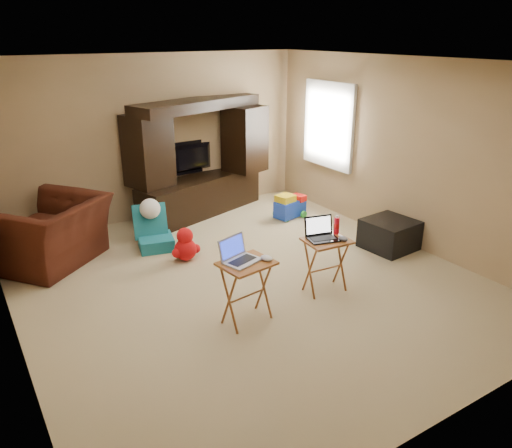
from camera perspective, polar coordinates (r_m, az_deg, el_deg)
floor at (r=5.99m, az=-1.03°, el=-6.56°), size 5.50×5.50×0.00m
ceiling at (r=5.31m, az=-1.21°, el=18.05°), size 5.50×5.50×0.00m
wall_back at (r=7.94m, az=-11.59°, el=9.58°), size 5.00×0.00×5.00m
wall_front at (r=3.62m, az=22.20°, el=-5.71°), size 5.00×0.00×5.00m
wall_right at (r=7.10m, az=16.58°, el=7.79°), size 0.00×5.50×5.50m
window_pane at (r=8.14m, az=8.38°, el=11.14°), size 0.00×1.20×1.20m
window_frame at (r=8.13m, az=8.27°, el=11.13°), size 0.06×1.14×1.34m
entertainment_center at (r=7.97m, az=-6.47°, el=7.44°), size 2.30×1.20×1.83m
television at (r=8.17m, az=-7.14°, el=7.48°), size 0.94×0.22×0.53m
recliner at (r=6.80m, az=-22.45°, el=-0.92°), size 1.70×1.67×0.83m
child_rocker at (r=6.88m, az=-11.47°, el=-0.46°), size 0.56×0.61×0.60m
plush_toy at (r=6.51m, az=-8.09°, el=-2.26°), size 0.40×0.34×0.45m
push_toy at (r=7.97m, az=3.90°, el=2.13°), size 0.59×0.48×0.39m
ottoman at (r=7.04m, az=15.00°, el=-1.15°), size 0.68×0.68×0.40m
tray_table_left at (r=5.08m, az=-1.06°, el=-7.79°), size 0.56×0.47×0.66m
tray_table_right at (r=5.71m, az=7.96°, el=-4.71°), size 0.52×0.43×0.63m
laptop_left at (r=4.88m, az=-1.58°, el=-3.09°), size 0.42×0.38×0.24m
laptop_right at (r=5.52m, az=7.73°, el=-0.65°), size 0.39×0.34×0.24m
mouse_left at (r=4.95m, az=1.22°, el=-3.91°), size 0.12×0.15×0.06m
mouse_right at (r=5.56m, az=9.95°, el=-1.65°), size 0.09×0.14×0.05m
water_bottle at (r=5.72m, az=9.20°, el=-0.19°), size 0.06×0.06×0.20m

